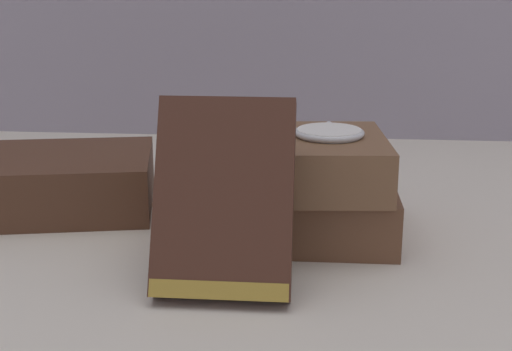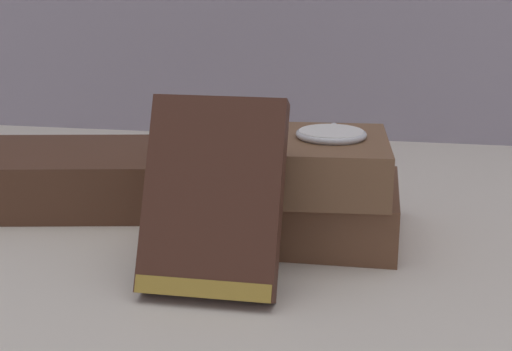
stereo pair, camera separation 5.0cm
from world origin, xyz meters
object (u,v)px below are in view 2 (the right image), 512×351
book_side_left (50,177)px  book_leaning_front (213,204)px  book_flat_top (274,162)px  book_flat_bottom (277,207)px  pocket_watch (331,134)px  reading_glasses (279,180)px

book_side_left → book_leaning_front: (0.20, -0.15, 0.04)m
book_flat_top → book_flat_bottom: bearing=83.4°
book_flat_top → book_side_left: 0.23m
book_flat_bottom → pocket_watch: (0.04, -0.01, 0.07)m
book_flat_top → pocket_watch: size_ratio=3.03×
book_flat_bottom → pocket_watch: size_ratio=3.21×
book_flat_bottom → reading_glasses: (-0.02, 0.15, -0.02)m
book_flat_bottom → book_side_left: size_ratio=0.85×
book_flat_top → book_side_left: bearing=161.8°
book_flat_bottom → reading_glasses: 0.15m
pocket_watch → book_side_left: bearing=169.7°
book_flat_top → pocket_watch: pocket_watch is taller
book_leaning_front → reading_glasses: size_ratio=1.17×
pocket_watch → reading_glasses: (-0.06, 0.16, -0.09)m
book_side_left → book_leaning_front: book_leaning_front is taller
book_leaning_front → reading_glasses: 0.27m
book_leaning_front → reading_glasses: book_leaning_front is taller
book_flat_bottom → book_side_left: bearing=169.8°
book_flat_bottom → book_leaning_front: bearing=-103.6°
book_flat_bottom → pocket_watch: pocket_watch is taller
book_side_left → book_flat_bottom: bearing=-20.8°
book_flat_top → pocket_watch: 0.05m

